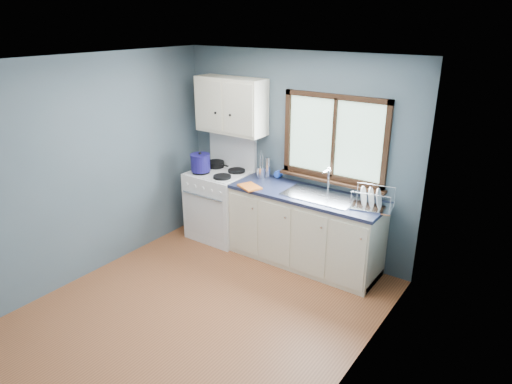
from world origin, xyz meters
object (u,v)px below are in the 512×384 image
Objects in this scene: dish_rack at (372,202)px; thermos at (268,168)px; sink at (320,201)px; skillet at (216,163)px; gas_range at (220,203)px; base_cabinets at (305,232)px; utensil_crock at (261,172)px; stockpot at (200,162)px.

thermos is at bearing 163.43° from dish_rack.
sink reaches higher than skillet.
skillet is 0.75× the size of dish_rack.
gas_range reaches higher than dish_rack.
base_cabinets is 6.89× the size of thermos.
utensil_crock reaches higher than base_cabinets.
gas_range reaches higher than skillet.
dish_rack reaches higher than base_cabinets.
stockpot reaches higher than skillet.
dish_rack is (2.10, 0.05, 0.49)m from gas_range.
dish_rack is (1.53, -0.11, -0.02)m from utensil_crock.
sink is (0.18, -0.00, 0.45)m from base_cabinets.
sink is 1.74× the size of dish_rack.
gas_range is at bearing -161.78° from thermos.
thermos reaches higher than skillet.
sink reaches higher than thermos.
utensil_crock is 0.10m from thermos.
sink is 1.68m from skillet.
utensil_crock reaches higher than skillet.
skillet is at bearing 175.39° from sink.
base_cabinets is 0.95m from utensil_crock.
gas_range is 0.74× the size of base_cabinets.
thermos is (0.63, 0.21, 0.56)m from gas_range.
thermos is 1.47m from dish_rack.
gas_range is 4.58× the size of stockpot.
gas_range is 2.15m from dish_rack.
stockpot is at bearing -136.93° from gas_range.
stockpot reaches higher than dish_rack.
thermos reaches higher than base_cabinets.
base_cabinets is at bearing 179.87° from sink.
utensil_crock is at bearing 23.42° from stockpot.
skillet is 0.75m from utensil_crock.
utensil_crock is (-0.74, 0.14, 0.58)m from base_cabinets.
skillet reaches higher than base_cabinets.
gas_range reaches higher than utensil_crock.
skillet is at bearing -179.73° from utensil_crock.
base_cabinets is 0.95m from thermos.
stockpot is at bearing -156.58° from utensil_crock.
gas_range reaches higher than thermos.
dish_rack is at bearing 5.40° from stockpot.
thermos is at bearing 37.44° from utensil_crock.
sink is at bearing 0.71° from gas_range.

